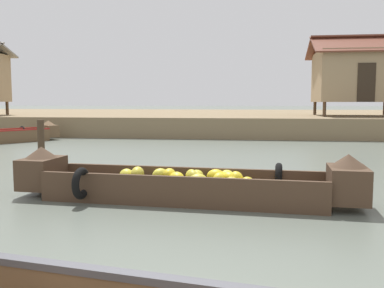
% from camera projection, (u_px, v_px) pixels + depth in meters
% --- Properties ---
extents(ground_plane, '(300.00, 300.00, 0.00)m').
position_uv_depth(ground_plane, '(243.00, 159.00, 12.20)').
color(ground_plane, '#596056').
extents(riverbank_strip, '(160.00, 20.00, 0.93)m').
position_uv_depth(riverbank_strip, '(246.00, 119.00, 28.19)').
color(riverbank_strip, '#7F6B4C').
rests_on(riverbank_strip, ground).
extents(banana_boat, '(5.82, 1.47, 0.86)m').
position_uv_depth(banana_boat, '(185.00, 183.00, 7.09)').
color(banana_boat, '#473323').
rests_on(banana_boat, ground).
extents(stilt_house_mid_left, '(4.73, 3.88, 4.02)m').
position_uv_depth(stilt_house_mid_left, '(358.00, 75.00, 21.32)').
color(stilt_house_mid_left, '#4C3826').
rests_on(stilt_house_mid_left, riverbank_strip).
extents(mooring_post, '(0.14, 0.14, 1.28)m').
position_uv_depth(mooring_post, '(41.00, 151.00, 8.80)').
color(mooring_post, '#423323').
rests_on(mooring_post, ground).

